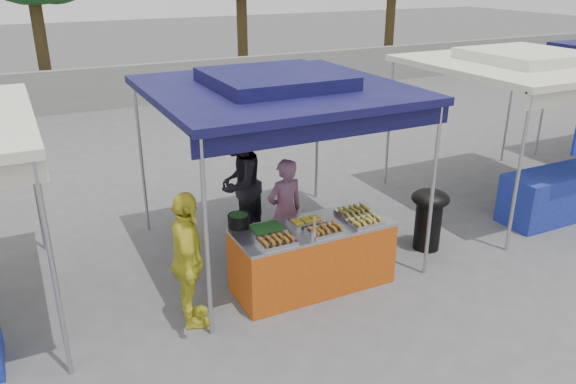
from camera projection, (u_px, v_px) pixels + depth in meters
name	position (u px, v px, depth m)	size (l,w,h in m)	color
ground_plane	(308.00, 282.00, 7.34)	(80.00, 80.00, 0.00)	#4F4F51
back_wall	(129.00, 86.00, 16.25)	(40.00, 0.25, 1.20)	slate
main_canopy	(275.00, 88.00, 7.26)	(3.20, 3.20, 2.57)	#A5A5AB
neighbor_stall_right	(537.00, 115.00, 9.08)	(3.20, 3.20, 2.57)	#A5A5AB
vendor_table	(313.00, 256.00, 7.10)	(2.00, 0.80, 0.85)	#AA450F
food_tray_fl	(277.00, 241.00, 6.48)	(0.42, 0.30, 0.07)	#B0B0B4
food_tray_fm	(325.00, 231.00, 6.74)	(0.42, 0.30, 0.07)	#B0B0B4
food_tray_fr	(365.00, 222.00, 6.98)	(0.42, 0.30, 0.07)	#B0B0B4
food_tray_bl	(267.00, 229.00, 6.78)	(0.42, 0.30, 0.07)	#B0B0B4
food_tray_bm	(306.00, 221.00, 6.99)	(0.42, 0.30, 0.07)	#B0B0B4
food_tray_br	(354.00, 212.00, 7.26)	(0.42, 0.30, 0.07)	#B0B0B4
cooking_pot	(239.00, 221.00, 6.89)	(0.27, 0.27, 0.16)	black
skewer_cup	(314.00, 235.00, 6.60)	(0.08, 0.08, 0.09)	#A5A5AB
wok_burner	(429.00, 214.00, 8.03)	(0.54, 0.54, 0.91)	black
crate_left	(265.00, 260.00, 7.59)	(0.45, 0.32, 0.27)	navy
crate_right	(305.00, 247.00, 7.94)	(0.49, 0.34, 0.29)	navy
crate_stacked	(306.00, 228.00, 7.83)	(0.47, 0.33, 0.28)	navy
vendor_woman	(285.00, 212.00, 7.59)	(0.55, 0.36, 1.50)	#794D69
helper_man	(239.00, 184.00, 8.15)	(0.87, 0.68, 1.79)	black
customer_person	(188.00, 261.00, 6.20)	(0.95, 0.39, 1.62)	gold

